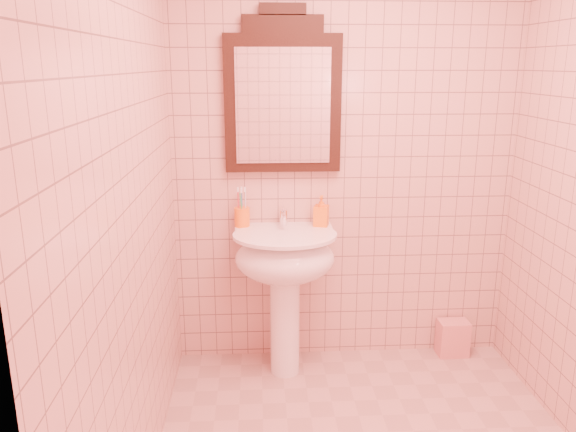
{
  "coord_description": "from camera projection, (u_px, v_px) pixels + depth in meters",
  "views": [
    {
      "loc": [
        -0.51,
        -2.11,
        1.77
      ],
      "look_at": [
        -0.36,
        0.55,
        1.05
      ],
      "focal_mm": 35.0,
      "sensor_mm": 36.0,
      "label": 1
    }
  ],
  "objects": [
    {
      "name": "back_wall",
      "position": [
        345.0,
        157.0,
        3.26
      ],
      "size": [
        2.0,
        0.02,
        2.5
      ],
      "primitive_type": "cube",
      "color": "#D29D93",
      "rests_on": "floor"
    },
    {
      "name": "pedestal_sink",
      "position": [
        285.0,
        267.0,
        3.17
      ],
      "size": [
        0.58,
        0.58,
        0.86
      ],
      "color": "white",
      "rests_on": "floor"
    },
    {
      "name": "faucet",
      "position": [
        284.0,
        217.0,
        3.24
      ],
      "size": [
        0.04,
        0.16,
        0.11
      ],
      "color": "white",
      "rests_on": "pedestal_sink"
    },
    {
      "name": "mirror",
      "position": [
        283.0,
        97.0,
        3.12
      ],
      "size": [
        0.65,
        0.06,
        0.91
      ],
      "color": "black",
      "rests_on": "back_wall"
    },
    {
      "name": "toothbrush_cup",
      "position": [
        242.0,
        217.0,
        3.24
      ],
      "size": [
        0.09,
        0.09,
        0.21
      ],
      "rotation": [
        0.0,
        0.0,
        0.05
      ],
      "color": "orange",
      "rests_on": "pedestal_sink"
    },
    {
      "name": "soap_dispenser",
      "position": [
        321.0,
        211.0,
        3.24
      ],
      "size": [
        0.1,
        0.1,
        0.18
      ],
      "primitive_type": "imported",
      "rotation": [
        0.0,
        0.0,
        -0.29
      ],
      "color": "orange",
      "rests_on": "pedestal_sink"
    },
    {
      "name": "towel",
      "position": [
        453.0,
        338.0,
        3.52
      ],
      "size": [
        0.19,
        0.13,
        0.23
      ],
      "primitive_type": "cube",
      "rotation": [
        0.0,
        0.0,
        0.02
      ],
      "color": "pink",
      "rests_on": "floor"
    }
  ]
}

